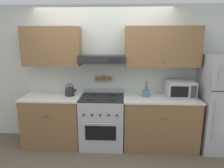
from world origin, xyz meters
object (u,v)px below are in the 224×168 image
at_px(tea_kettle, 70,91).
at_px(utensil_crock, 146,93).
at_px(microwave, 180,89).
at_px(stove_range, 102,121).

distance_m(tea_kettle, utensil_crock, 1.38).
xyz_separation_m(microwave, utensil_crock, (-0.60, -0.02, -0.08)).
distance_m(stove_range, tea_kettle, 0.81).
bearing_deg(utensil_crock, stove_range, -176.22).
distance_m(stove_range, microwave, 1.51).
xyz_separation_m(stove_range, utensil_crock, (0.79, 0.05, 0.53)).
height_order(tea_kettle, utensil_crock, utensil_crock).
bearing_deg(stove_range, microwave, 2.89).
relative_size(tea_kettle, microwave, 0.46).
distance_m(tea_kettle, microwave, 1.98).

